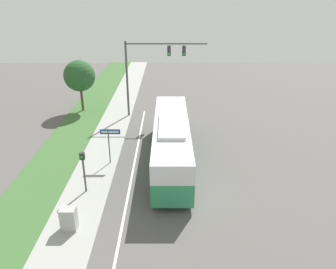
{
  "coord_description": "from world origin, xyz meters",
  "views": [
    {
      "loc": [
        -1.17,
        -16.92,
        11.35
      ],
      "look_at": [
        -1.23,
        5.23,
        1.66
      ],
      "focal_mm": 35.0,
      "sensor_mm": 36.0,
      "label": 1
    }
  ],
  "objects_px": {
    "bus": "(172,139)",
    "pedestrian_signal": "(84,165)",
    "signal_gantry": "(151,64)",
    "utility_cabinet": "(69,219)",
    "street_sign": "(110,140)"
  },
  "relations": [
    {
      "from": "signal_gantry",
      "to": "utility_cabinet",
      "type": "height_order",
      "value": "signal_gantry"
    },
    {
      "from": "bus",
      "to": "signal_gantry",
      "type": "distance_m",
      "value": 10.13
    },
    {
      "from": "signal_gantry",
      "to": "pedestrian_signal",
      "type": "xyz_separation_m",
      "value": [
        -3.36,
        -13.46,
        -3.32
      ]
    },
    {
      "from": "street_sign",
      "to": "utility_cabinet",
      "type": "relative_size",
      "value": 2.22
    },
    {
      "from": "pedestrian_signal",
      "to": "utility_cabinet",
      "type": "height_order",
      "value": "pedestrian_signal"
    },
    {
      "from": "street_sign",
      "to": "signal_gantry",
      "type": "bearing_deg",
      "value": 76.29
    },
    {
      "from": "signal_gantry",
      "to": "bus",
      "type": "bearing_deg",
      "value": -78.49
    },
    {
      "from": "signal_gantry",
      "to": "pedestrian_signal",
      "type": "relative_size",
      "value": 2.74
    },
    {
      "from": "signal_gantry",
      "to": "street_sign",
      "type": "relative_size",
      "value": 2.75
    },
    {
      "from": "pedestrian_signal",
      "to": "utility_cabinet",
      "type": "xyz_separation_m",
      "value": [
        -0.03,
        -3.47,
        -1.16
      ]
    },
    {
      "from": "bus",
      "to": "pedestrian_signal",
      "type": "bearing_deg",
      "value": -141.88
    },
    {
      "from": "bus",
      "to": "utility_cabinet",
      "type": "distance_m",
      "value": 9.32
    },
    {
      "from": "bus",
      "to": "street_sign",
      "type": "height_order",
      "value": "bus"
    },
    {
      "from": "bus",
      "to": "pedestrian_signal",
      "type": "height_order",
      "value": "bus"
    },
    {
      "from": "bus",
      "to": "pedestrian_signal",
      "type": "distance_m",
      "value": 6.69
    }
  ]
}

